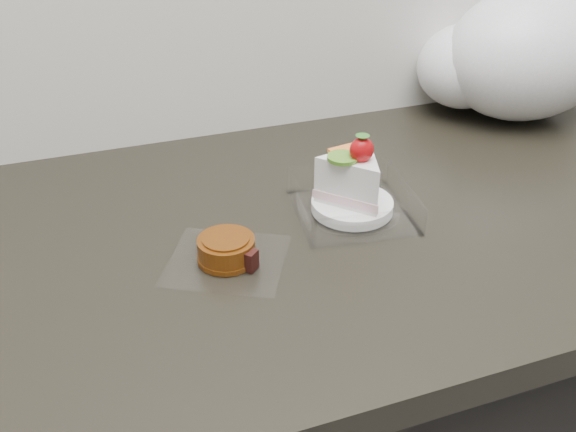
% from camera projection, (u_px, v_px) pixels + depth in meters
% --- Properties ---
extents(cake_tray, '(0.17, 0.17, 0.12)m').
position_uv_depth(cake_tray, '(353.00, 192.00, 0.85)').
color(cake_tray, white).
rests_on(cake_tray, counter).
extents(mooncake_wrap, '(0.18, 0.18, 0.03)m').
position_uv_depth(mooncake_wrap, '(227.00, 252.00, 0.76)').
color(mooncake_wrap, white).
rests_on(mooncake_wrap, counter).
extents(plastic_bag, '(0.37, 0.30, 0.28)m').
position_uv_depth(plastic_bag, '(516.00, 56.00, 1.10)').
color(plastic_bag, white).
rests_on(plastic_bag, counter).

